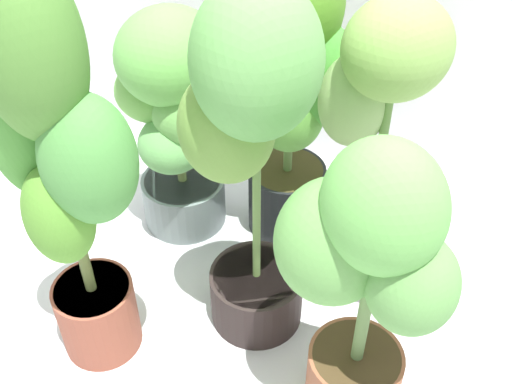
% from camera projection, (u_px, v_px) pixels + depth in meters
% --- Properties ---
extents(ground_plane, '(8.00, 8.00, 0.00)m').
position_uv_depth(ground_plane, '(237.00, 345.00, 1.62)').
color(ground_plane, silver).
rests_on(ground_plane, ground).
extents(potted_plant_back_left, '(0.45, 0.37, 0.69)m').
position_uv_depth(potted_plant_back_left, '(176.00, 109.00, 1.71)').
color(potted_plant_back_left, slate).
rests_on(potted_plant_back_left, ground).
extents(potted_plant_back_center, '(0.48, 0.37, 0.89)m').
position_uv_depth(potted_plant_back_center, '(287.00, 74.00, 1.62)').
color(potted_plant_back_center, black).
rests_on(potted_plant_back_center, ground).
extents(potted_plant_center, '(0.37, 0.34, 0.93)m').
position_uv_depth(potted_plant_center, '(249.00, 143.00, 1.34)').
color(potted_plant_center, '#2B211F').
rests_on(potted_plant_center, ground).
extents(potted_plant_front_left, '(0.34, 0.31, 1.02)m').
position_uv_depth(potted_plant_front_left, '(58.00, 159.00, 1.23)').
color(potted_plant_front_left, '#954A37').
rests_on(potted_plant_front_left, ground).
extents(potted_plant_front_right, '(0.40, 0.29, 0.77)m').
position_uv_depth(potted_plant_front_right, '(363.00, 276.00, 1.20)').
color(potted_plant_front_right, brown).
rests_on(potted_plant_front_right, ground).
extents(potted_plant_back_right, '(0.34, 0.30, 0.83)m').
position_uv_depth(potted_plant_back_right, '(375.00, 139.00, 1.52)').
color(potted_plant_back_right, slate).
rests_on(potted_plant_back_right, ground).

